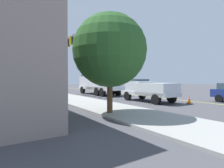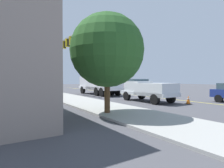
% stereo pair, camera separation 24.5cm
% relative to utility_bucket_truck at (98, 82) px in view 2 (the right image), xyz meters
% --- Properties ---
extents(ground, '(120.00, 120.00, 0.00)m').
position_rel_utility_bucket_truck_xyz_m(ground, '(-1.04, -3.56, -1.62)').
color(ground, '#47474C').
extents(sidewalk_far_side, '(60.10, 8.08, 0.12)m').
position_rel_utility_bucket_truck_xyz_m(sidewalk_far_side, '(-1.69, 5.06, -1.56)').
color(sidewalk_far_side, '#9E9E99').
rests_on(sidewalk_far_side, ground).
extents(lane_centre_stripe, '(49.87, 3.90, 0.01)m').
position_rel_utility_bucket_truck_xyz_m(lane_centre_stripe, '(-1.04, -3.56, -1.62)').
color(lane_centre_stripe, yellow).
rests_on(lane_centre_stripe, ground).
extents(utility_bucket_truck, '(8.36, 3.11, 7.32)m').
position_rel_utility_bucket_truck_xyz_m(utility_bucket_truck, '(0.00, 0.00, 0.00)').
color(utility_bucket_truck, white).
rests_on(utility_bucket_truck, ground).
extents(service_pickup_truck, '(5.74, 2.52, 2.06)m').
position_rel_utility_bucket_truck_xyz_m(service_pickup_truck, '(-9.41, -0.71, -0.50)').
color(service_pickup_truck, silver).
rests_on(service_pickup_truck, ground).
extents(passing_minivan, '(4.93, 2.25, 1.69)m').
position_rel_utility_bucket_truck_xyz_m(passing_minivan, '(8.79, -5.03, -0.65)').
color(passing_minivan, tan).
rests_on(passing_minivan, ground).
extents(traffic_cone_leading, '(0.40, 0.40, 0.71)m').
position_rel_utility_bucket_truck_xyz_m(traffic_cone_leading, '(-12.30, -2.56, -1.27)').
color(traffic_cone_leading, black).
rests_on(traffic_cone_leading, ground).
extents(traffic_cone_mid_front, '(0.40, 0.40, 0.84)m').
position_rel_utility_bucket_truck_xyz_m(traffic_cone_mid_front, '(4.38, -1.34, -1.21)').
color(traffic_cone_mid_front, black).
rests_on(traffic_cone_mid_front, ground).
extents(traffic_signal_mast, '(6.48, 0.89, 7.98)m').
position_rel_utility_bucket_truck_xyz_m(traffic_signal_mast, '(2.00, 4.31, 4.04)').
color(traffic_signal_mast, gray).
rests_on(traffic_signal_mast, ground).
extents(street_tree_left, '(4.17, 4.17, 5.73)m').
position_rel_utility_bucket_truck_xyz_m(street_tree_left, '(-13.21, 5.31, 2.01)').
color(street_tree_left, brown).
rests_on(street_tree_left, ground).
extents(street_tree_right, '(4.25, 4.25, 6.00)m').
position_rel_utility_bucket_truck_xyz_m(street_tree_right, '(7.22, 7.44, 2.24)').
color(street_tree_right, brown).
rests_on(street_tree_right, ground).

